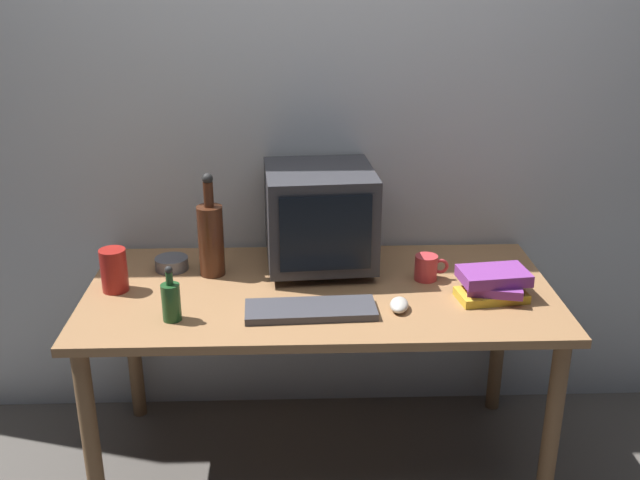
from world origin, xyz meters
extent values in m
plane|color=#56514C|center=(0.00, 0.00, 0.00)|extent=(6.00, 6.00, 0.00)
cube|color=silver|center=(0.00, 0.45, 1.25)|extent=(4.00, 0.08, 2.50)
cube|color=#9E7047|center=(0.00, 0.00, 0.70)|extent=(1.60, 0.78, 0.03)
cylinder|color=brown|center=(-0.74, -0.33, 0.34)|extent=(0.06, 0.06, 0.69)
cylinder|color=brown|center=(0.74, -0.33, 0.34)|extent=(0.06, 0.06, 0.69)
cylinder|color=brown|center=(-0.74, 0.33, 0.34)|extent=(0.06, 0.06, 0.69)
cylinder|color=brown|center=(0.74, 0.33, 0.34)|extent=(0.06, 0.06, 0.69)
cube|color=#333338|center=(0.01, 0.20, 0.73)|extent=(0.30, 0.26, 0.03)
cube|color=#333338|center=(0.01, 0.20, 0.92)|extent=(0.41, 0.41, 0.34)
cube|color=black|center=(0.02, 0.01, 0.92)|extent=(0.31, 0.03, 0.27)
cube|color=#3F3F47|center=(-0.04, -0.18, 0.73)|extent=(0.43, 0.17, 0.02)
ellipsoid|color=beige|center=(0.25, -0.17, 0.74)|extent=(0.08, 0.11, 0.04)
cylinder|color=#472314|center=(-0.38, 0.14, 0.85)|extent=(0.09, 0.09, 0.26)
cylinder|color=#472314|center=(-0.38, 0.14, 1.02)|extent=(0.03, 0.03, 0.09)
sphere|color=#262626|center=(-0.38, 0.14, 1.07)|extent=(0.04, 0.04, 0.04)
cylinder|color=#1E4C23|center=(-0.47, -0.21, 0.78)|extent=(0.06, 0.06, 0.12)
cylinder|color=#1E4C23|center=(-0.47, -0.21, 0.86)|extent=(0.02, 0.02, 0.04)
sphere|color=#262626|center=(-0.47, -0.21, 0.89)|extent=(0.02, 0.02, 0.02)
cube|color=gold|center=(0.57, -0.10, 0.73)|extent=(0.24, 0.15, 0.03)
cube|color=#843893|center=(0.58, -0.10, 0.76)|extent=(0.20, 0.16, 0.03)
cube|color=#843893|center=(0.58, -0.08, 0.80)|extent=(0.24, 0.17, 0.04)
cylinder|color=#CC383D|center=(0.38, 0.06, 0.76)|extent=(0.08, 0.08, 0.09)
torus|color=#CC383D|center=(0.43, 0.06, 0.77)|extent=(0.06, 0.01, 0.06)
cylinder|color=#595B66|center=(-0.54, 0.19, 0.74)|extent=(0.12, 0.12, 0.04)
cylinder|color=#A51E19|center=(-0.70, 0.01, 0.79)|extent=(0.09, 0.09, 0.15)
camera|label=1|loc=(-0.08, -2.31, 1.80)|focal=41.47mm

